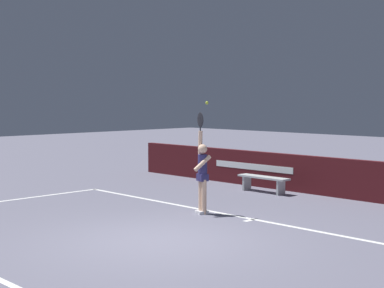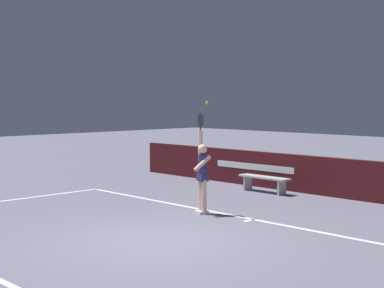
# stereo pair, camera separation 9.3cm
# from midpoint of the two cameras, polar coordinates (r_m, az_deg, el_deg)

# --- Properties ---
(ground_plane) EXTENTS (60.00, 60.00, 0.00)m
(ground_plane) POSITION_cam_midpoint_polar(r_m,az_deg,el_deg) (10.93, -2.91, -9.30)
(ground_plane) COLOR slate
(court_lines) EXTENTS (11.91, 6.00, 0.00)m
(court_lines) POSITION_cam_midpoint_polar(r_m,az_deg,el_deg) (10.77, -3.94, -9.50)
(court_lines) COLOR white
(court_lines) RESTS_ON ground
(back_wall) EXTENTS (15.80, 0.19, 1.04)m
(back_wall) POSITION_cam_midpoint_polar(r_m,az_deg,el_deg) (15.77, 15.07, -3.29)
(back_wall) COLOR #451216
(back_wall) RESTS_ON ground
(tennis_player) EXTENTS (0.44, 0.44, 2.30)m
(tennis_player) POSITION_cam_midpoint_polar(r_m,az_deg,el_deg) (13.21, 1.21, -2.76)
(tennis_player) COLOR beige
(tennis_player) RESTS_ON ground
(tennis_ball) EXTENTS (0.07, 0.07, 0.07)m
(tennis_ball) POSITION_cam_midpoint_polar(r_m,az_deg,el_deg) (13.05, 1.67, 4.02)
(tennis_ball) COLOR #C6DE33
(courtside_bench_near) EXTENTS (1.59, 0.37, 0.45)m
(courtside_bench_near) POSITION_cam_midpoint_polar(r_m,az_deg,el_deg) (16.41, 7.19, -3.49)
(courtside_bench_near) COLOR #B2B6B5
(courtside_bench_near) RESTS_ON ground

